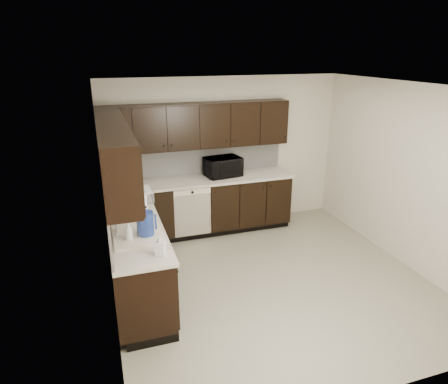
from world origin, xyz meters
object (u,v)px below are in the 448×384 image
object	(u,v)px
sink	(138,238)
storage_bin	(133,197)
toaster_oven	(125,179)
blue_pitcher	(145,224)
microwave	(223,167)

from	to	relation	value
sink	storage_bin	bearing A→B (deg)	86.67
toaster_oven	blue_pitcher	size ratio (longest dim) A/B	1.22
microwave	blue_pitcher	xyz separation A→B (m)	(-1.49, -1.85, -0.01)
microwave	toaster_oven	distance (m)	1.55
storage_bin	blue_pitcher	xyz separation A→B (m)	(0.03, -1.05, 0.05)
sink	toaster_oven	bearing A→B (deg)	89.13
sink	storage_bin	size ratio (longest dim) A/B	1.77
microwave	blue_pitcher	bearing A→B (deg)	-138.72
microwave	storage_bin	size ratio (longest dim) A/B	1.21
toaster_oven	storage_bin	size ratio (longest dim) A/B	0.75
sink	microwave	size ratio (longest dim) A/B	1.46
blue_pitcher	toaster_oven	bearing A→B (deg)	108.51
microwave	blue_pitcher	distance (m)	2.38
blue_pitcher	sink	bearing A→B (deg)	146.40
blue_pitcher	storage_bin	bearing A→B (deg)	108.36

